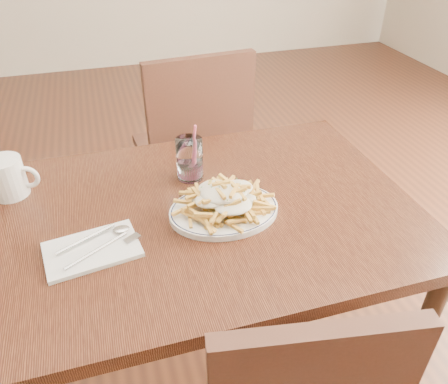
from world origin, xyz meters
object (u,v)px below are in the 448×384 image
object	(u,v)px
chair_far	(195,143)
coffee_mug	(8,177)
table	(195,232)
fries_plate	(224,210)
loaded_fries	(224,196)
water_glass	(190,161)

from	to	relation	value
chair_far	coffee_mug	bearing A→B (deg)	-140.89
table	chair_far	xyz separation A→B (m)	(0.17, 0.75, -0.13)
fries_plate	loaded_fries	bearing A→B (deg)	0.00
table	chair_far	world-z (taller)	chair_far
fries_plate	loaded_fries	xyz separation A→B (m)	(0.00, 0.00, 0.05)
loaded_fries	water_glass	size ratio (longest dim) A/B	1.56
loaded_fries	fries_plate	bearing A→B (deg)	0.00
water_glass	coffee_mug	distance (m)	0.51
loaded_fries	water_glass	xyz separation A→B (m)	(-0.05, 0.20, -0.00)
fries_plate	coffee_mug	bearing A→B (deg)	154.88
table	water_glass	size ratio (longest dim) A/B	6.94
loaded_fries	coffee_mug	bearing A→B (deg)	154.88
chair_far	loaded_fries	world-z (taller)	chair_far
fries_plate	coffee_mug	xyz separation A→B (m)	(-0.55, 0.26, 0.05)
fries_plate	table	bearing A→B (deg)	152.30
chair_far	loaded_fries	distance (m)	0.83
fries_plate	water_glass	world-z (taller)	water_glass
water_glass	table	bearing A→B (deg)	-99.67
table	loaded_fries	bearing A→B (deg)	-27.70
coffee_mug	water_glass	bearing A→B (deg)	-6.51
chair_far	fries_plate	world-z (taller)	chair_far
chair_far	water_glass	bearing A→B (deg)	-103.74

